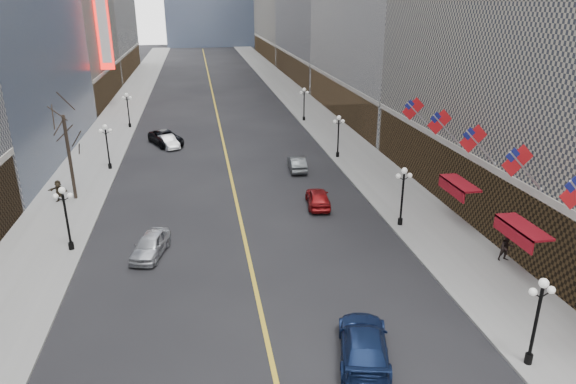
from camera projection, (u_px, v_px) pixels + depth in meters
name	position (u px, v px, depth m)	size (l,w,h in m)	color
sidewalk_east	(313.00, 114.00, 76.02)	(6.00, 230.00, 0.15)	gray
sidewalk_west	(117.00, 122.00, 71.47)	(6.00, 230.00, 0.15)	gray
lane_line	(215.00, 105.00, 82.98)	(0.25, 200.00, 0.02)	gold
streetlamp_east_0	(538.00, 313.00, 23.07)	(1.26, 0.44, 4.52)	black
streetlamp_east_1	(403.00, 190.00, 37.81)	(1.26, 0.44, 4.52)	black
streetlamp_east_2	(338.00, 132.00, 54.39)	(1.26, 0.44, 4.52)	black
streetlamp_east_3	(304.00, 101.00, 70.97)	(1.26, 0.44, 4.52)	black
streetlamp_west_1	(66.00, 212.00, 33.98)	(1.26, 0.44, 4.52)	black
streetlamp_west_2	(107.00, 142.00, 50.56)	(1.26, 0.44, 4.52)	black
streetlamp_west_3	(128.00, 106.00, 67.14)	(1.26, 0.44, 4.52)	black
flag_2	(520.00, 163.00, 29.46)	(2.87, 0.12, 2.87)	#B2B2B7
flag_3	(475.00, 141.00, 34.07)	(2.87, 0.12, 2.87)	#B2B2B7
flag_4	(441.00, 124.00, 38.67)	(2.87, 0.12, 2.87)	#B2B2B7
flag_5	(415.00, 111.00, 43.28)	(2.87, 0.12, 2.87)	#B2B2B7
awning_b	(520.00, 229.00, 31.08)	(1.40, 4.00, 0.93)	maroon
awning_c	(457.00, 185.00, 38.45)	(1.40, 4.00, 0.93)	maroon
theatre_marquee	(103.00, 28.00, 76.16)	(2.00, 0.55, 12.00)	red
tree_west_far	(65.00, 129.00, 41.74)	(3.60, 3.60, 7.92)	#2D231C
car_nb_near	(151.00, 245.00, 34.23)	(1.79, 4.45, 1.51)	#BABDC3
car_nb_mid	(168.00, 142.00, 59.09)	(1.48, 4.24, 1.40)	white
car_nb_far	(166.00, 138.00, 60.21)	(2.73, 5.92, 1.64)	black
car_sb_near	(364.00, 344.00, 24.30)	(2.30, 5.66, 1.64)	navy
car_sb_mid	(318.00, 198.00, 42.33)	(1.80, 4.49, 1.53)	maroon
car_sb_far	(297.00, 164.00, 51.21)	(1.51, 4.33, 1.43)	#464A4D
ped_east_walk	(507.00, 248.00, 33.15)	(0.89, 0.49, 1.84)	black
ped_west_far	(59.00, 191.00, 42.85)	(1.74, 0.50, 1.88)	#2E2519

